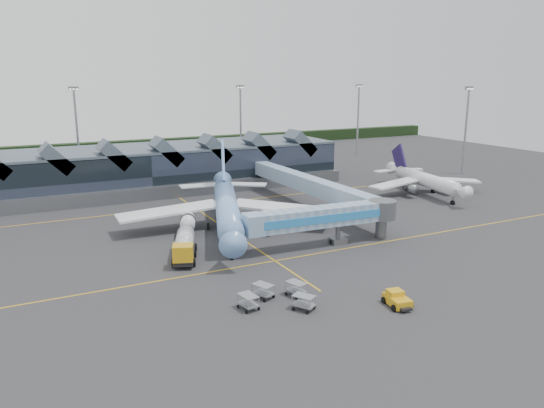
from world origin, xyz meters
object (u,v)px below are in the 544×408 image
main_airliner (227,205)px  jet_bridge (332,217)px  regional_jet (423,179)px  pushback_tug (397,299)px  fuel_truck (185,244)px

main_airliner → jet_bridge: (10.93, -15.33, 0.37)m
regional_jet → jet_bridge: regional_jet is taller
main_airliner → pushback_tug: bearing=-62.2°
regional_jet → pushback_tug: 61.23m
main_airliner → regional_jet: main_airliner is taller
regional_jet → pushback_tug: (-43.26, -43.27, -2.42)m
jet_bridge → fuel_truck: 22.38m
regional_jet → jet_bridge: bearing=-140.6°
jet_bridge → pushback_tug: (-5.75, -22.02, -3.60)m
fuel_truck → jet_bridge: bearing=9.9°
fuel_truck → pushback_tug: fuel_truck is taller
jet_bridge → pushback_tug: 23.04m
regional_jet → main_airliner: bearing=-163.2°
jet_bridge → regional_jet: bearing=32.9°
main_airliner → pushback_tug: 37.84m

